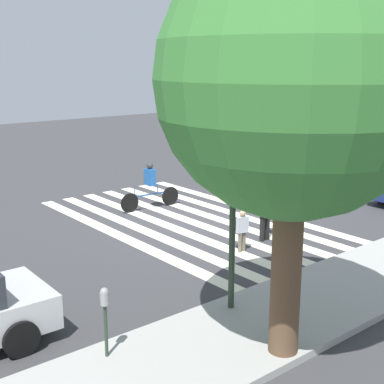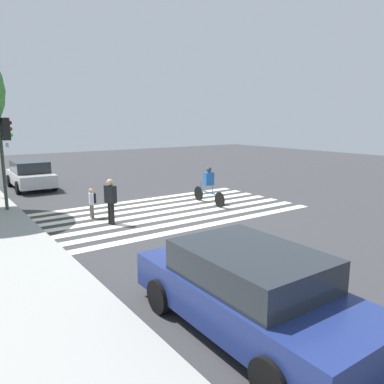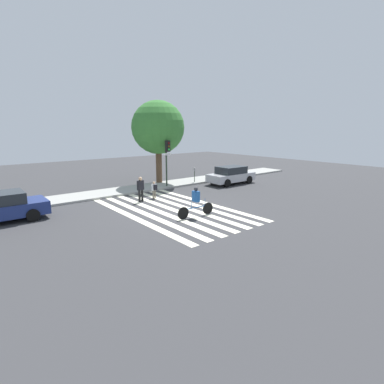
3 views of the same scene
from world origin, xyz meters
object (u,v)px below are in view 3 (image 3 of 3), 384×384
(traffic_light, at_px, (167,153))
(pedestrian_adult_tall_backpack, at_px, (154,189))
(pedestrian_adult_blue_shirt, at_px, (141,188))
(cyclist_far_lane, at_px, (196,201))
(street_tree, at_px, (158,128))
(car_parked_silver_sedan, at_px, (231,175))
(parking_meter, at_px, (195,172))

(traffic_light, bearing_deg, pedestrian_adult_tall_backpack, -139.26)
(pedestrian_adult_blue_shirt, bearing_deg, cyclist_far_lane, -99.77)
(cyclist_far_lane, bearing_deg, pedestrian_adult_tall_backpack, 86.86)
(pedestrian_adult_tall_backpack, relative_size, cyclist_far_lane, 0.50)
(street_tree, height_order, car_parked_silver_sedan, street_tree)
(street_tree, height_order, pedestrian_adult_blue_shirt, street_tree)
(parking_meter, bearing_deg, pedestrian_adult_tall_backpack, -155.92)
(pedestrian_adult_tall_backpack, bearing_deg, street_tree, 66.87)
(cyclist_far_lane, bearing_deg, parking_meter, 54.13)
(street_tree, height_order, pedestrian_adult_tall_backpack, street_tree)
(traffic_light, xyz_separation_m, cyclist_far_lane, (-3.22, -7.22, -1.82))
(pedestrian_adult_blue_shirt, xyz_separation_m, car_parked_silver_sedan, (8.89, 0.67, -0.16))
(traffic_light, bearing_deg, cyclist_far_lane, -114.06)
(pedestrian_adult_tall_backpack, height_order, car_parked_silver_sedan, car_parked_silver_sedan)
(traffic_light, distance_m, street_tree, 2.70)
(parking_meter, height_order, street_tree, street_tree)
(cyclist_far_lane, xyz_separation_m, car_parked_silver_sedan, (8.31, 5.37, -0.12))
(parking_meter, distance_m, cyclist_far_lane, 9.55)
(cyclist_far_lane, relative_size, car_parked_silver_sedan, 0.54)
(pedestrian_adult_blue_shirt, relative_size, pedestrian_adult_tall_backpack, 1.42)
(traffic_light, height_order, cyclist_far_lane, traffic_light)
(parking_meter, distance_m, pedestrian_adult_tall_backpack, 6.01)
(traffic_light, height_order, parking_meter, traffic_light)
(traffic_light, bearing_deg, car_parked_silver_sedan, -20.05)
(cyclist_far_lane, bearing_deg, car_parked_silver_sedan, 36.31)
(pedestrian_adult_tall_backpack, xyz_separation_m, cyclist_far_lane, (-0.57, -4.94, 0.21))
(street_tree, xyz_separation_m, pedestrian_adult_tall_backpack, (-3.10, -4.16, -3.92))
(parking_meter, relative_size, pedestrian_adult_tall_backpack, 1.20)
(pedestrian_adult_tall_backpack, distance_m, car_parked_silver_sedan, 7.75)
(street_tree, distance_m, pedestrian_adult_tall_backpack, 6.50)
(pedestrian_adult_blue_shirt, distance_m, pedestrian_adult_tall_backpack, 1.20)
(traffic_light, relative_size, car_parked_silver_sedan, 0.92)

